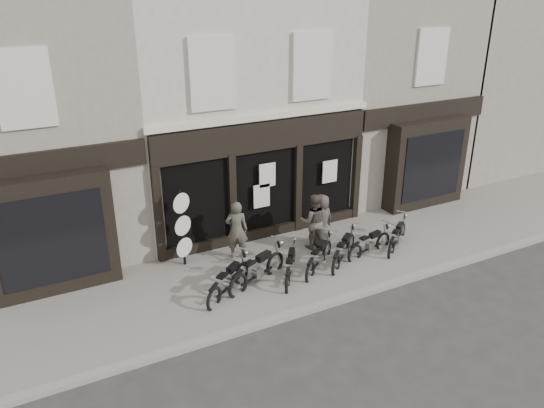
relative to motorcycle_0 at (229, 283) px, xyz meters
name	(u,v)px	position (x,y,z in m)	size (l,w,h in m)	color
ground_plane	(313,280)	(2.40, -0.36, -0.40)	(90.00, 90.00, 0.00)	#2D2B28
pavement	(297,265)	(2.40, 0.54, -0.34)	(30.00, 4.20, 0.12)	slate
kerb	(338,300)	(2.40, -1.61, -0.33)	(30.00, 0.25, 0.13)	gray
central_building	(225,98)	(2.40, 5.59, 3.68)	(7.30, 6.22, 8.34)	beige
neighbour_left	(24,119)	(-3.95, 5.54, 3.64)	(5.60, 6.73, 8.34)	gray
neighbour_right	(375,84)	(8.75, 5.54, 3.64)	(5.60, 6.73, 8.34)	gray
filler_right	(515,68)	(16.90, 5.64, 3.70)	(11.00, 6.00, 8.20)	gray
motorcycle_0	(229,283)	(0.00, 0.00, 0.00)	(1.80, 1.44, 1.00)	black
motorcycle_1	(258,272)	(0.91, 0.12, 0.03)	(2.12, 1.18, 1.08)	black
motorcycle_2	(290,267)	(1.86, -0.01, -0.01)	(1.38, 1.74, 0.96)	black
motorcycle_3	(319,259)	(2.83, 0.04, -0.01)	(1.72, 1.43, 0.97)	black
motorcycle_4	(344,252)	(3.69, 0.05, 0.00)	(1.76, 1.49, 1.00)	black
motorcycle_5	(370,246)	(4.67, 0.08, -0.04)	(1.87, 0.68, 0.91)	black
motorcycle_6	(397,238)	(5.70, 0.05, -0.02)	(1.71, 1.37, 0.95)	black
man_left	(237,230)	(1.00, 1.70, 0.61)	(0.65, 0.43, 1.78)	#444038
man_centre	(314,221)	(3.34, 1.19, 0.60)	(0.85, 0.67, 1.76)	#474039
man_right	(321,220)	(3.66, 1.24, 0.55)	(0.81, 0.53, 1.66)	#393530
advert_sign_post	(183,231)	(-0.54, 1.97, 0.79)	(0.56, 0.38, 2.44)	black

